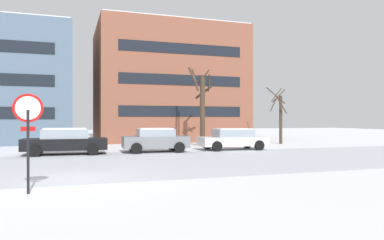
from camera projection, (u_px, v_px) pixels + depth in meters
The scene contains 9 objects.
ground_plane at pixel (77, 180), 11.84m from camera, with size 120.00×120.00×0.00m, color white.
road_surface at pixel (76, 166), 15.54m from camera, with size 80.00×9.80×0.00m.
stop_sign at pixel (28, 124), 9.59m from camera, with size 0.76×0.14×2.66m.
parked_car_black at pixel (65, 141), 20.54m from camera, with size 4.61×2.29×1.49m.
parked_car_gray at pixel (155, 140), 22.11m from camera, with size 3.97×2.26×1.45m.
parked_car_white at pixel (233, 139), 23.75m from camera, with size 4.49×2.18×1.39m.
tree_far_mid at pixel (280, 116), 29.63m from camera, with size 1.84×2.09×4.63m.
tree_far_left at pixel (202, 106), 27.01m from camera, with size 1.84×1.79×5.94m.
building_far_right at pixel (166, 85), 35.99m from camera, with size 13.44×10.87×10.75m.
Camera 1 is at (-0.22, -12.41, 1.97)m, focal length 34.07 mm.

